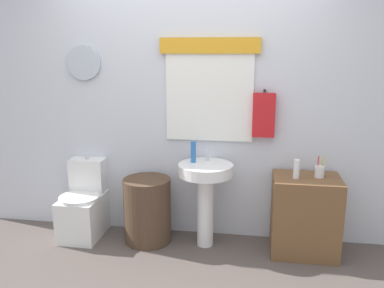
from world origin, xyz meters
The scene contains 9 objects.
back_wall centered at (0.00, 1.15, 1.30)m, with size 4.40×0.18×2.60m.
toilet centered at (-1.00, 0.88, 0.29)m, with size 0.38×0.51×0.75m.
laundry_hamper centered at (-0.35, 0.85, 0.31)m, with size 0.44×0.44×0.62m, color #4C3828.
pedestal_sink centered at (0.20, 0.85, 0.58)m, with size 0.49×0.49×0.78m.
faucet centered at (0.20, 0.97, 0.83)m, with size 0.03×0.03×0.10m, color silver.
wooden_cabinet centered at (1.08, 0.85, 0.35)m, with size 0.57×0.44×0.70m, color brown.
soap_bottle centered at (0.08, 0.90, 0.88)m, with size 0.05×0.05×0.20m, color #2D6BB7.
lotion_bottle centered at (0.98, 0.81, 0.79)m, with size 0.05×0.05×0.17m, color white.
toothbrush_cup centered at (1.18, 0.87, 0.76)m, with size 0.08×0.08×0.18m.
Camera 1 is at (0.61, -2.54, 1.77)m, focal length 37.16 mm.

